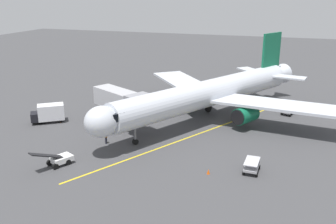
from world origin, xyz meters
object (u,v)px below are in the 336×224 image
(ground_crew_marshaller, at_px, (106,137))
(safety_cone_nose_left, at_px, (60,121))
(belt_loader_rear_apron, at_px, (59,159))
(baggage_cart_starboard_side, at_px, (252,166))
(jet_bridge, at_px, (125,102))
(airplane, at_px, (210,93))
(safety_cone_wing_port, at_px, (104,115))
(box_truck_portside, at_px, (48,113))
(safety_cone_nose_right, at_px, (208,172))
(baggage_cart_near_nose, at_px, (289,110))

(ground_crew_marshaller, distance_m, safety_cone_nose_left, 11.07)
(belt_loader_rear_apron, relative_size, safety_cone_nose_left, 8.42)
(ground_crew_marshaller, xyz_separation_m, safety_cone_nose_left, (9.93, -4.86, -0.61))
(baggage_cart_starboard_side, bearing_deg, jet_bridge, -23.28)
(airplane, relative_size, baggage_cart_starboard_side, 13.97)
(baggage_cart_starboard_side, height_order, safety_cone_wing_port, baggage_cart_starboard_side)
(safety_cone_wing_port, bearing_deg, belt_loader_rear_apron, 100.99)
(belt_loader_rear_apron, distance_m, safety_cone_nose_left, 14.32)
(jet_bridge, xyz_separation_m, box_truck_portside, (11.55, 1.16, -2.38))
(ground_crew_marshaller, bearing_deg, safety_cone_nose_right, 163.89)
(ground_crew_marshaller, xyz_separation_m, baggage_cart_starboard_side, (-18.02, 2.09, -0.23))
(box_truck_portside, xyz_separation_m, safety_cone_nose_right, (-25.36, 8.49, -1.11))
(jet_bridge, xyz_separation_m, belt_loader_rear_apron, (2.04, 12.69, -3.05))
(airplane, xyz_separation_m, belt_loader_rear_apron, (12.15, 20.02, -3.29))
(baggage_cart_starboard_side, height_order, safety_cone_nose_right, baggage_cart_starboard_side)
(airplane, height_order, box_truck_portside, airplane)
(ground_crew_marshaller, distance_m, baggage_cart_starboard_side, 18.15)
(box_truck_portside, bearing_deg, ground_crew_marshaller, 158.69)
(baggage_cart_near_nose, relative_size, safety_cone_nose_right, 5.32)
(safety_cone_nose_right, bearing_deg, belt_loader_rear_apron, 10.89)
(airplane, distance_m, belt_loader_rear_apron, 23.65)
(box_truck_portside, bearing_deg, safety_cone_wing_port, -143.69)
(baggage_cart_near_nose, height_order, baggage_cart_starboard_side, same)
(safety_cone_nose_right, bearing_deg, safety_cone_nose_left, -20.44)
(baggage_cart_near_nose, xyz_separation_m, belt_loader_rear_apron, (23.11, 26.35, 0.06))
(jet_bridge, relative_size, baggage_cart_near_nose, 3.73)
(jet_bridge, relative_size, safety_cone_nose_left, 19.81)
(belt_loader_rear_apron, bearing_deg, safety_cone_nose_left, -56.30)
(box_truck_portside, distance_m, safety_cone_nose_right, 26.76)
(baggage_cart_near_nose, relative_size, safety_cone_wing_port, 5.32)
(safety_cone_nose_left, bearing_deg, ground_crew_marshaller, 153.91)
(jet_bridge, relative_size, ground_crew_marshaller, 6.37)
(jet_bridge, height_order, ground_crew_marshaller, jet_bridge)
(safety_cone_nose_left, bearing_deg, safety_cone_wing_port, -138.08)
(box_truck_portside, bearing_deg, safety_cone_nose_left, -166.62)
(ground_crew_marshaller, relative_size, safety_cone_nose_left, 3.11)
(airplane, height_order, belt_loader_rear_apron, airplane)
(baggage_cart_starboard_side, relative_size, safety_cone_nose_right, 4.81)
(airplane, height_order, jet_bridge, airplane)
(box_truck_portside, height_order, safety_cone_nose_right, box_truck_portside)
(safety_cone_wing_port, bearing_deg, baggage_cart_near_nose, -158.91)
(baggage_cart_near_nose, bearing_deg, airplane, 29.97)
(baggage_cart_near_nose, distance_m, safety_cone_wing_port, 28.15)
(safety_cone_nose_left, distance_m, safety_cone_wing_port, 6.44)
(jet_bridge, bearing_deg, ground_crew_marshaller, 89.51)
(jet_bridge, relative_size, safety_cone_wing_port, 19.81)
(ground_crew_marshaller, xyz_separation_m, box_truck_portside, (11.50, -4.49, 0.50))
(box_truck_portside, bearing_deg, baggage_cart_starboard_side, 167.44)
(jet_bridge, bearing_deg, box_truck_portside, 5.71)
(belt_loader_rear_apron, bearing_deg, jet_bridge, -99.11)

